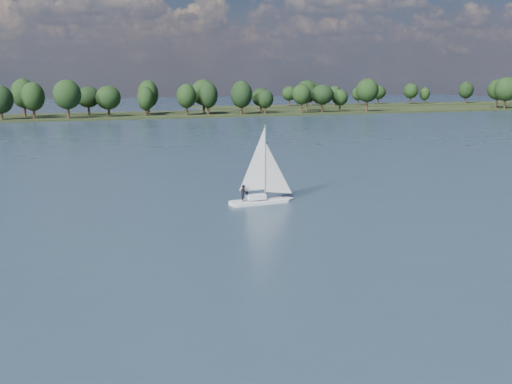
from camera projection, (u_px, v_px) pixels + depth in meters
ground at (163, 148)px, 123.12m from camera, size 700.00×700.00×0.00m
far_shore at (106, 117)px, 225.96m from camera, size 660.00×40.00×1.50m
far_shore_back at (384, 105)px, 325.29m from camera, size 220.00×30.00×1.40m
sailboat at (259, 181)px, 67.45m from camera, size 7.56×2.56×9.79m
treeline at (95, 97)px, 219.14m from camera, size 562.70×73.91×17.48m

